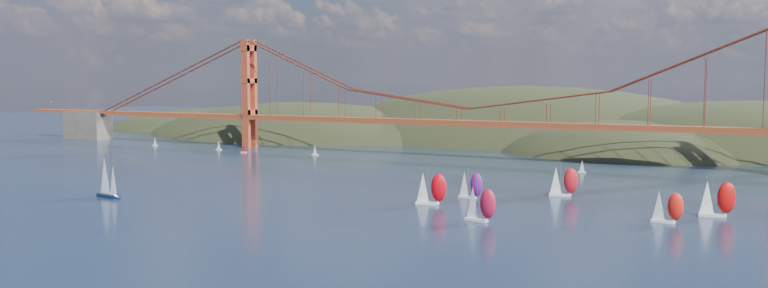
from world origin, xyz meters
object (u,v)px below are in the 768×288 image
racer_4 (716,198)px  racer_rwb (470,185)px  racer_2 (667,206)px  racer_1 (480,204)px  racer_3 (563,181)px  racer_0 (430,188)px  sloop_navy (107,178)px

racer_4 → racer_rwb: racer_4 is taller
racer_2 → racer_rwb: (-55.70, 13.13, 0.08)m
racer_1 → racer_3: bearing=91.3°
racer_0 → racer_2: (61.71, 1.90, -0.63)m
sloop_navy → racer_3: 135.04m
sloop_navy → racer_2: (151.51, 34.00, -1.84)m
racer_2 → racer_1: bearing=-149.7°
sloop_navy → racer_2: bearing=21.4°
sloop_navy → racer_rwb: (95.81, 47.13, -1.77)m
sloop_navy → racer_4: 168.69m
racer_2 → racer_rwb: size_ratio=0.98×
racer_0 → racer_3: bearing=36.5°
sloop_navy → racer_0: size_ratio=1.35×
racer_3 → racer_1: bearing=-111.9°
racer_3 → racer_rwb: bearing=-156.0°
racer_4 → racer_rwb: 65.84m
racer_1 → racer_3: racer_3 is taller
racer_1 → racer_4: size_ratio=0.93×
racer_3 → racer_4: 45.64m
racer_3 → racer_4: (42.80, -15.85, 0.25)m
racer_0 → racer_3: 43.22m
racer_0 → racer_3: size_ratio=1.03×
sloop_navy → racer_rwb: bearing=35.0°
racer_1 → racer_rwb: racer_1 is taller
racer_0 → racer_2: size_ratio=1.16×
racer_0 → racer_4: racer_4 is taller
racer_2 → racer_0: bearing=-173.0°
racer_0 → racer_1: (20.80, -17.25, -0.21)m
racer_2 → racer_rwb: 57.23m
racer_0 → racer_rwb: size_ratio=1.13×
sloop_navy → racer_4: bearing=25.4°
sloop_navy → racer_4: size_ratio=1.31×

